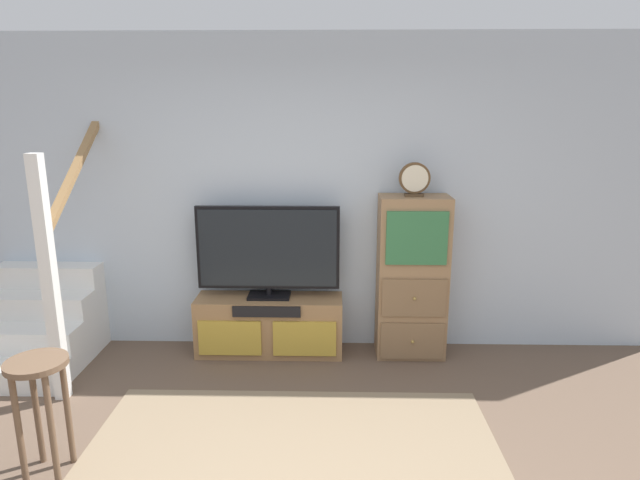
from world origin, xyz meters
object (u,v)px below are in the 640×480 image
side_cabinet (412,278)px  desk_clock (414,179)px  media_console (270,325)px  television (268,250)px  bar_stool_near (40,390)px

side_cabinet → desk_clock: (-0.01, -0.02, 0.84)m
media_console → television: television is taller
media_console → desk_clock: desk_clock is taller
television → side_cabinet: side_cabinet is taller
media_console → bar_stool_near: bearing=-124.4°
media_console → desk_clock: 1.76m
side_cabinet → bar_stool_near: bearing=-144.9°
desk_clock → bar_stool_near: size_ratio=0.39×
television → bar_stool_near: 2.03m
desk_clock → bar_stool_near: (-2.32, -1.62, -1.00)m
desk_clock → media_console: bearing=179.8°
bar_stool_near → desk_clock: bearing=35.0°
television → bar_stool_near: television is taller
television → bar_stool_near: size_ratio=1.69×
television → desk_clock: bearing=-1.4°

